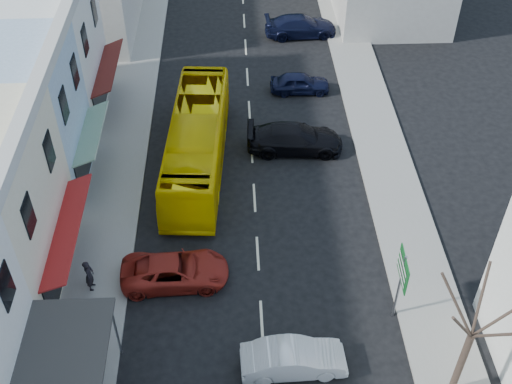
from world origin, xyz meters
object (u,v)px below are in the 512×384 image
at_px(car_white, 294,359).
at_px(pedestrian_left, 89,275).
at_px(street_tree, 471,336).
at_px(direction_sign, 399,287).
at_px(bus, 197,143).
at_px(car_red, 175,270).

height_order(car_white, pedestrian_left, pedestrian_left).
bearing_deg(street_tree, pedestrian_left, 158.54).
xyz_separation_m(pedestrian_left, direction_sign, (13.44, -2.00, 0.91)).
height_order(pedestrian_left, street_tree, street_tree).
height_order(bus, street_tree, street_tree).
distance_m(pedestrian_left, direction_sign, 13.62).
xyz_separation_m(car_red, direction_sign, (9.66, -2.38, 1.21)).
distance_m(car_white, car_red, 7.02).
bearing_deg(pedestrian_left, bus, -27.45).
relative_size(car_red, direction_sign, 1.20).
height_order(car_white, street_tree, street_tree).
distance_m(bus, car_white, 13.97).
bearing_deg(car_white, car_red, 42.98).
bearing_deg(car_white, street_tree, -105.19).
distance_m(direction_sign, street_tree, 4.57).
relative_size(pedestrian_left, direction_sign, 0.45).
relative_size(car_white, car_red, 0.96).
bearing_deg(car_red, pedestrian_left, 93.27).
distance_m(car_red, direction_sign, 10.02).
distance_m(car_red, street_tree, 13.17).
bearing_deg(direction_sign, pedestrian_left, 173.68).
bearing_deg(direction_sign, street_tree, -66.62).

